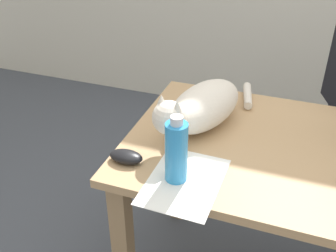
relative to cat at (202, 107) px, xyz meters
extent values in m
cube|color=#977752|center=(-0.17, 0.26, -0.46)|extent=(0.06, 0.06, 0.70)
ellipsoid|color=silver|center=(0.01, 0.02, -0.01)|extent=(0.28, 0.40, 0.15)
sphere|color=silver|center=(-0.06, -0.18, 0.04)|extent=(0.11, 0.11, 0.11)
cone|color=silver|center=(-0.03, -0.19, 0.09)|extent=(0.04, 0.04, 0.04)
cone|color=silver|center=(-0.09, -0.17, 0.09)|extent=(0.04, 0.04, 0.04)
cylinder|color=silver|center=(0.12, 0.26, -0.06)|extent=(0.07, 0.18, 0.03)
ellipsoid|color=black|center=(-0.16, -0.28, -0.06)|extent=(0.11, 0.06, 0.04)
cube|color=white|center=(0.04, -0.32, -0.08)|extent=(0.22, 0.30, 0.00)
cylinder|color=#2D8CD1|center=(0.01, -0.31, 0.01)|extent=(0.07, 0.07, 0.19)
cylinder|color=silver|center=(0.01, -0.31, 0.12)|extent=(0.04, 0.04, 0.02)
camera|label=1|loc=(0.31, -1.19, 0.68)|focal=42.65mm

